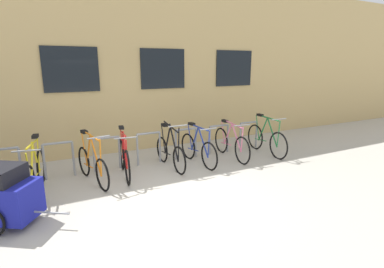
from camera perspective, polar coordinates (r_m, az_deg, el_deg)
name	(u,v)px	position (r m, az deg, el deg)	size (l,w,h in m)	color
ground_plane	(169,196)	(5.61, -4.52, -11.77)	(42.00, 42.00, 0.00)	#B2ADA0
storefront_building	(96,64)	(11.72, -18.07, 12.69)	(28.00, 7.35, 4.76)	tan
bike_rack	(149,144)	(7.22, -8.35, -2.02)	(6.62, 0.05, 0.79)	gray
bicycle_pink	(231,143)	(7.73, 7.56, -1.78)	(0.44, 1.78, 0.98)	black
bicycle_yellow	(36,173)	(6.27, -27.95, -6.68)	(0.46, 1.79, 1.08)	black
bicycle_green	(266,139)	(8.26, 14.13, -0.97)	(0.44, 1.75, 1.06)	black
bicycle_orange	(92,165)	(6.40, -18.70, -5.61)	(0.50, 1.66, 1.08)	black
bicycle_black	(170,152)	(6.95, -4.25, -3.47)	(0.44, 1.63, 1.11)	black
bicycle_red	(124,158)	(6.58, -12.93, -4.56)	(0.44, 1.70, 1.06)	black
bicycle_blue	(198,149)	(7.19, 1.18, -2.88)	(0.44, 1.66, 0.99)	black
bike_trailer	(3,195)	(5.30, -32.70, -9.85)	(1.38, 1.06, 0.94)	navy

